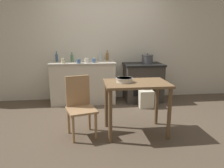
% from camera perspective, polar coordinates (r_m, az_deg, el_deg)
% --- Properties ---
extents(ground_plane, '(14.00, 14.00, 0.00)m').
position_cam_1_polar(ground_plane, '(3.84, 0.79, -9.98)').
color(ground_plane, brown).
extents(wall_back, '(8.00, 0.07, 2.55)m').
position_cam_1_polar(wall_back, '(5.12, -1.66, 10.45)').
color(wall_back, beige).
rests_on(wall_back, ground_plane).
extents(counter_cabinet, '(1.40, 0.61, 0.90)m').
position_cam_1_polar(counter_cabinet, '(4.87, -7.52, 0.47)').
color(counter_cabinet, beige).
rests_on(counter_cabinet, ground_plane).
extents(stove, '(0.86, 0.66, 0.85)m').
position_cam_1_polar(stove, '(5.03, 8.05, 0.52)').
color(stove, '#38332D').
rests_on(stove, ground_plane).
extents(work_table, '(0.94, 0.65, 0.80)m').
position_cam_1_polar(work_table, '(3.27, 6.34, -1.94)').
color(work_table, brown).
rests_on(work_table, ground_plane).
extents(chair, '(0.49, 0.49, 0.89)m').
position_cam_1_polar(chair, '(3.29, -8.36, -5.41)').
color(chair, '#A87F56').
rests_on(chair, ground_plane).
extents(flour_sack, '(0.29, 0.20, 0.35)m').
position_cam_1_polar(flour_sack, '(4.59, 8.90, -3.92)').
color(flour_sack, beige).
rests_on(flour_sack, ground_plane).
extents(stock_pot, '(0.26, 0.26, 0.22)m').
position_cam_1_polar(stock_pot, '(4.97, 9.22, 6.45)').
color(stock_pot, '#4C4C51').
rests_on(stock_pot, stove).
extents(mixing_bowl_large, '(0.26, 0.26, 0.07)m').
position_cam_1_polar(mixing_bowl_large, '(3.22, 3.28, 1.13)').
color(mixing_bowl_large, silver).
rests_on(mixing_bowl_large, work_table).
extents(bottle_far_left, '(0.06, 0.06, 0.22)m').
position_cam_1_polar(bottle_far_left, '(4.98, -14.25, 6.71)').
color(bottle_far_left, '#3D5675').
rests_on(bottle_far_left, counter_cabinet).
extents(bottle_left, '(0.06, 0.06, 0.23)m').
position_cam_1_polar(bottle_left, '(5.03, -1.25, 7.20)').
color(bottle_left, olive).
rests_on(bottle_left, counter_cabinet).
extents(bottle_mid_left, '(0.07, 0.07, 0.20)m').
position_cam_1_polar(bottle_mid_left, '(4.90, -10.40, 6.71)').
color(bottle_mid_left, '#517F5B').
rests_on(bottle_mid_left, counter_cabinet).
extents(bottle_center_left, '(0.06, 0.06, 0.20)m').
position_cam_1_polar(bottle_center_left, '(5.01, -3.13, 7.03)').
color(bottle_center_left, silver).
rests_on(bottle_center_left, counter_cabinet).
extents(cup_center, '(0.07, 0.07, 0.10)m').
position_cam_1_polar(cup_center, '(4.64, -12.72, 5.90)').
color(cup_center, beige).
rests_on(cup_center, counter_cabinet).
extents(cup_center_right, '(0.08, 0.08, 0.09)m').
position_cam_1_polar(cup_center_right, '(4.57, -8.72, 5.90)').
color(cup_center_right, '#4C6B99').
rests_on(cup_center_right, counter_cabinet).
extents(cup_mid_right, '(0.08, 0.08, 0.10)m').
position_cam_1_polar(cup_mid_right, '(4.62, -6.67, 6.09)').
color(cup_mid_right, silver).
rests_on(cup_mid_right, counter_cabinet).
extents(cup_right, '(0.08, 0.08, 0.09)m').
position_cam_1_polar(cup_right, '(4.65, -4.79, 6.14)').
color(cup_right, '#4C6B99').
rests_on(cup_right, counter_cabinet).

